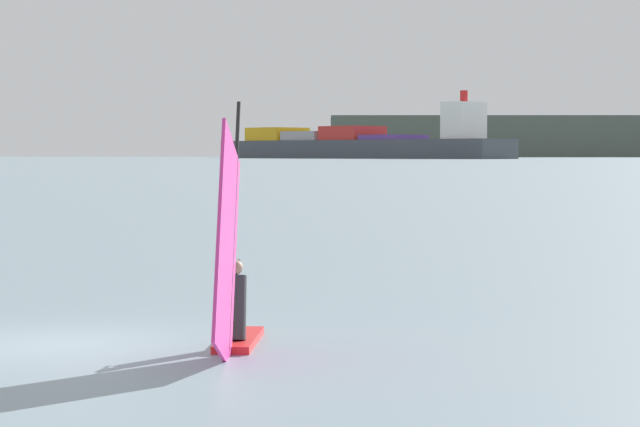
{
  "coord_description": "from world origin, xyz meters",
  "views": [
    {
      "loc": [
        0.56,
        -19.66,
        3.0
      ],
      "look_at": [
        4.48,
        2.32,
        1.91
      ],
      "focal_mm": 69.61,
      "sensor_mm": 36.0,
      "label": 1
    }
  ],
  "objects": [
    {
      "name": "ground_plane",
      "position": [
        0.0,
        0.0,
        0.0
      ],
      "size": [
        4000.0,
        4000.0,
        0.0
      ],
      "primitive_type": "plane",
      "color": "gray"
    },
    {
      "name": "windsurfer",
      "position": [
        2.52,
        -1.13,
        1.04
      ],
      "size": [
        1.22,
        3.94,
        4.03
      ],
      "rotation": [
        0.0,
        0.0,
        1.34
      ],
      "color": "red",
      "rests_on": "ground_plane"
    },
    {
      "name": "cargo_ship",
      "position": [
        142.37,
        660.31,
        7.88
      ],
      "size": [
        139.41,
        177.44,
        35.31
      ],
      "rotation": [
        0.0,
        0.0,
        2.19
      ],
      "color": "#3F444C",
      "rests_on": "ground_plane"
    }
  ]
}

